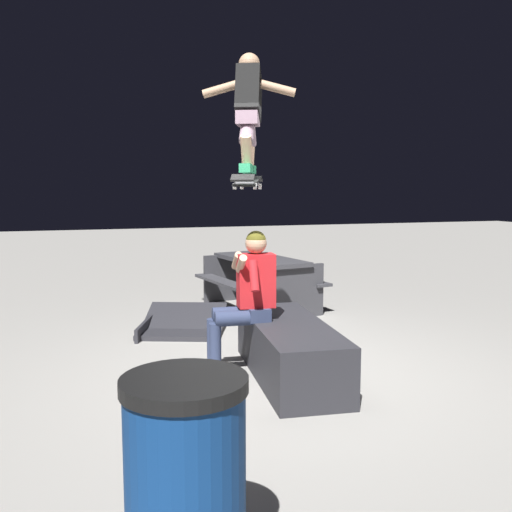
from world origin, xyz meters
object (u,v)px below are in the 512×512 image
at_px(person_sitting_on_ledge, 245,294).
at_px(skater_airborne, 248,107).
at_px(skateboard, 248,181).
at_px(ledge_box_main, 290,350).
at_px(picnic_table_back, 260,275).
at_px(trash_bin, 186,485).
at_px(kicker_ramp, 184,326).

distance_m(person_sitting_on_ledge, skater_airborne, 1.75).
bearing_deg(person_sitting_on_ledge, skateboard, -30.18).
distance_m(ledge_box_main, skateboard, 1.62).
xyz_separation_m(ledge_box_main, picnic_table_back, (2.93, -0.70, 0.24)).
bearing_deg(skateboard, person_sitting_on_ledge, 149.82).
bearing_deg(ledge_box_main, person_sitting_on_ledge, 54.82).
xyz_separation_m(ledge_box_main, person_sitting_on_ledge, (0.25, 0.36, 0.50)).
bearing_deg(ledge_box_main, skateboard, 36.45).
relative_size(person_sitting_on_ledge, trash_bin, 1.41).
height_order(skateboard, kicker_ramp, skateboard).
bearing_deg(skateboard, picnic_table_back, -21.02).
bearing_deg(kicker_ramp, person_sitting_on_ledge, -172.09).
bearing_deg(trash_bin, skateboard, -22.37).
height_order(kicker_ramp, trash_bin, trash_bin).
xyz_separation_m(ledge_box_main, trash_bin, (-2.45, 1.45, 0.22)).
height_order(ledge_box_main, picnic_table_back, picnic_table_back).
xyz_separation_m(person_sitting_on_ledge, skater_airborne, (0.18, -0.10, 1.73)).
height_order(ledge_box_main, person_sitting_on_ledge, person_sitting_on_ledge).
xyz_separation_m(person_sitting_on_ledge, trash_bin, (-2.70, 1.09, -0.27)).
bearing_deg(kicker_ramp, trash_bin, 169.30).
height_order(skateboard, skater_airborne, skater_airborne).
xyz_separation_m(skater_airborne, trash_bin, (-2.88, 1.19, -2.01)).
height_order(ledge_box_main, skateboard, skateboard).
relative_size(person_sitting_on_ledge, skateboard, 1.32).
bearing_deg(skateboard, trash_bin, 157.63).
bearing_deg(skateboard, ledge_box_main, -143.55).
distance_m(person_sitting_on_ledge, picnic_table_back, 2.89).
height_order(skater_airborne, picnic_table_back, skater_airborne).
height_order(person_sitting_on_ledge, picnic_table_back, person_sitting_on_ledge).
xyz_separation_m(skateboard, picnic_table_back, (2.55, -0.98, -1.30)).
xyz_separation_m(person_sitting_on_ledge, kicker_ramp, (1.77, 0.25, -0.70)).
bearing_deg(person_sitting_on_ledge, skater_airborne, -28.24).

